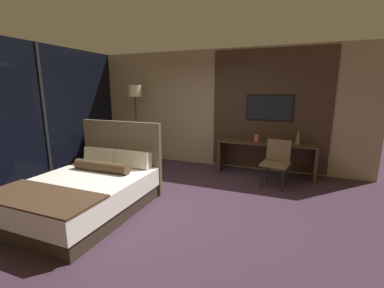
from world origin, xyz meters
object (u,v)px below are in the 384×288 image
at_px(floor_lamp, 135,98).
at_px(vase_short, 257,138).
at_px(desk_chair, 277,159).
at_px(book, 281,142).
at_px(vase_tall, 298,136).
at_px(armchair_by_window, 109,155).
at_px(bed, 87,191).
at_px(tv, 269,108).
at_px(desk, 266,151).

bearing_deg(floor_lamp, vase_short, 2.37).
xyz_separation_m(desk_chair, book, (0.04, 0.67, 0.21)).
height_order(desk_chair, vase_tall, vase_tall).
xyz_separation_m(armchair_by_window, floor_lamp, (0.46, 0.57, 1.39)).
xyz_separation_m(bed, book, (2.72, 2.88, 0.43)).
xyz_separation_m(tv, vase_tall, (0.64, -0.27, -0.56)).
relative_size(bed, desk, 1.01).
distance_m(desk, desk_chair, 0.72).
relative_size(bed, armchair_by_window, 2.27).
xyz_separation_m(floor_lamp, vase_short, (3.01, 0.12, -0.85)).
relative_size(tv, book, 3.92).
height_order(tv, desk_chair, tv).
height_order(armchair_by_window, vase_short, vase_short).
height_order(floor_lamp, book, floor_lamp).
height_order(bed, armchair_by_window, bed).
distance_m(floor_lamp, vase_tall, 3.93).
distance_m(desk, vase_short, 0.38).
bearing_deg(book, desk_chair, -93.01).
height_order(desk_chair, vase_short, desk_chair).
distance_m(armchair_by_window, book, 4.09).
distance_m(desk_chair, vase_tall, 0.81).
xyz_separation_m(armchair_by_window, vase_tall, (4.31, 0.74, 0.63)).
bearing_deg(desk, armchair_by_window, -167.87).
bearing_deg(bed, floor_lamp, 106.87).
distance_m(floor_lamp, book, 3.65).
distance_m(desk_chair, armchair_by_window, 3.96).
bearing_deg(bed, tv, 52.17).
bearing_deg(bed, desk, 50.06).
xyz_separation_m(desk, armchair_by_window, (-3.68, -0.79, -0.24)).
height_order(bed, vase_tall, bed).
relative_size(desk, vase_tall, 6.14).
xyz_separation_m(bed, floor_lamp, (-0.81, 2.66, 1.35)).
distance_m(bed, desk_chair, 3.48).
distance_m(vase_tall, book, 0.36).
relative_size(tv, vase_tall, 3.00).
distance_m(bed, vase_short, 3.59).
bearing_deg(bed, armchair_by_window, 121.22).
relative_size(desk, tv, 2.04).
relative_size(tv, armchair_by_window, 1.10).
distance_m(desk_chair, book, 0.70).
distance_m(bed, tv, 4.09).
height_order(armchair_by_window, book, armchair_by_window).
bearing_deg(vase_tall, desk, 175.71).
bearing_deg(floor_lamp, book, 3.63).
bearing_deg(bed, book, 46.66).
bearing_deg(bed, desk_chair, 39.49).
distance_m(tv, floor_lamp, 3.25).
relative_size(desk, vase_short, 13.22).
relative_size(desk_chair, vase_short, 5.77).
bearing_deg(armchair_by_window, vase_tall, -61.70).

